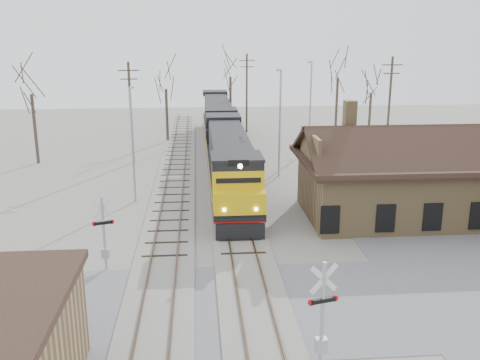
# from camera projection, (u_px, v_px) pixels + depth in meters

# --- Properties ---
(ground) EXTENTS (140.00, 140.00, 0.00)m
(ground) POSITION_uv_depth(u_px,v_px,m) (254.00, 306.00, 24.98)
(ground) COLOR gray
(ground) RESTS_ON ground
(road) EXTENTS (60.00, 9.00, 0.03)m
(road) POSITION_uv_depth(u_px,v_px,m) (254.00, 306.00, 24.97)
(road) COLOR slate
(road) RESTS_ON ground
(track_main) EXTENTS (3.40, 90.00, 0.24)m
(track_main) POSITION_uv_depth(u_px,v_px,m) (233.00, 206.00, 39.37)
(track_main) COLOR gray
(track_main) RESTS_ON ground
(track_siding) EXTENTS (3.40, 90.00, 0.24)m
(track_siding) POSITION_uv_depth(u_px,v_px,m) (171.00, 207.00, 39.02)
(track_siding) COLOR gray
(track_siding) RESTS_ON ground
(depot) EXTENTS (15.20, 9.31, 7.90)m
(depot) POSITION_uv_depth(u_px,v_px,m) (409.00, 182.00, 36.81)
(depot) COLOR #94774C
(depot) RESTS_ON ground
(locomotive_lead) EXTENTS (3.25, 21.77, 4.84)m
(locomotive_lead) POSITION_uv_depth(u_px,v_px,m) (230.00, 163.00, 41.90)
(locomotive_lead) COLOR black
(locomotive_lead) RESTS_ON ground
(locomotive_trailing) EXTENTS (3.25, 21.77, 4.58)m
(locomotive_trailing) POSITION_uv_depth(u_px,v_px,m) (218.00, 119.00, 63.09)
(locomotive_trailing) COLOR black
(locomotive_trailing) RESTS_ON ground
(crossbuck_near) EXTENTS (1.22, 0.40, 4.36)m
(crossbuck_near) POSITION_uv_depth(u_px,v_px,m) (322.00, 320.00, 19.90)
(crossbuck_near) COLOR #A5A8AD
(crossbuck_near) RESTS_ON ground
(crossbuck_far) EXTENTS (1.13, 0.42, 4.08)m
(crossbuck_far) POSITION_uv_depth(u_px,v_px,m) (104.00, 236.00, 28.44)
(crossbuck_far) COLOR #A5A8AD
(crossbuck_far) RESTS_ON ground
(streetlight_a) EXTENTS (0.25, 2.04, 8.61)m
(streetlight_a) POSITION_uv_depth(u_px,v_px,m) (132.00, 139.00, 39.37)
(streetlight_a) COLOR #A5A8AD
(streetlight_a) RESTS_ON ground
(streetlight_b) EXTENTS (0.25, 2.04, 9.38)m
(streetlight_b) POSITION_uv_depth(u_px,v_px,m) (280.00, 118.00, 46.58)
(streetlight_b) COLOR #A5A8AD
(streetlight_b) RESTS_ON ground
(streetlight_c) EXTENTS (0.25, 2.04, 9.53)m
(streetlight_c) POSITION_uv_depth(u_px,v_px,m) (310.00, 101.00, 56.95)
(streetlight_c) COLOR #A5A8AD
(streetlight_c) RESTS_ON ground
(utility_pole_a) EXTENTS (2.00, 0.24, 9.76)m
(utility_pole_a) POSITION_uv_depth(u_px,v_px,m) (131.00, 111.00, 51.22)
(utility_pole_a) COLOR #382D23
(utility_pole_a) RESTS_ON ground
(utility_pole_b) EXTENTS (2.00, 0.24, 9.87)m
(utility_pole_b) POSITION_uv_depth(u_px,v_px,m) (247.00, 92.00, 67.65)
(utility_pole_b) COLOR #382D23
(utility_pole_b) RESTS_ON ground
(utility_pole_c) EXTENTS (2.00, 0.24, 10.20)m
(utility_pole_c) POSITION_uv_depth(u_px,v_px,m) (389.00, 107.00, 52.43)
(utility_pole_c) COLOR #382D23
(utility_pole_c) RESTS_ON ground
(tree_a) EXTENTS (4.49, 4.49, 11.00)m
(tree_a) POSITION_uv_depth(u_px,v_px,m) (30.00, 83.00, 50.51)
(tree_a) COLOR #382D23
(tree_a) RESTS_ON ground
(tree_b) EXTENTS (4.09, 4.09, 10.02)m
(tree_b) POSITION_uv_depth(u_px,v_px,m) (166.00, 80.00, 61.47)
(tree_b) COLOR #382D23
(tree_b) RESTS_ON ground
(tree_c) EXTENTS (4.54, 4.54, 11.13)m
(tree_c) POSITION_uv_depth(u_px,v_px,m) (230.00, 68.00, 69.62)
(tree_c) COLOR #382D23
(tree_c) RESTS_ON ground
(tree_d) EXTENTS (4.70, 4.70, 11.51)m
(tree_d) POSITION_uv_depth(u_px,v_px,m) (338.00, 68.00, 65.26)
(tree_d) COLOR #382D23
(tree_d) RESTS_ON ground
(tree_e) EXTENTS (3.65, 3.65, 8.94)m
(tree_e) POSITION_uv_depth(u_px,v_px,m) (372.00, 85.00, 63.58)
(tree_e) COLOR #382D23
(tree_e) RESTS_ON ground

